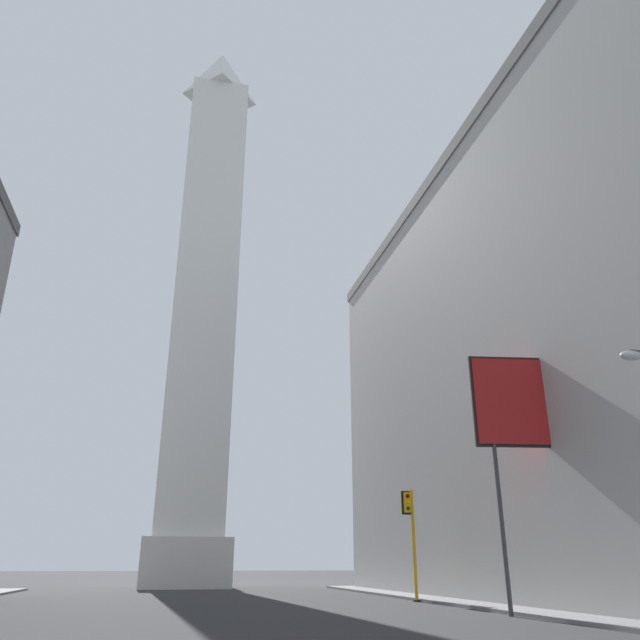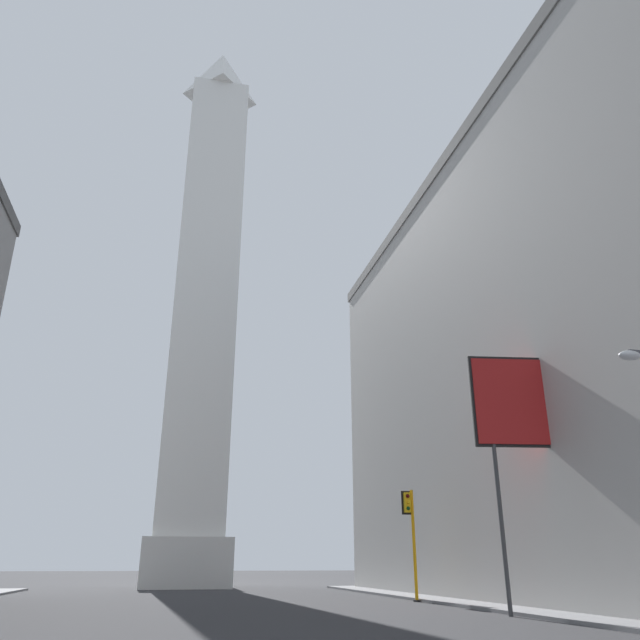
# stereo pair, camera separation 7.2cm
# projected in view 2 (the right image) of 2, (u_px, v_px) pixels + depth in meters

# --- Properties ---
(sidewalk_right) EXTENTS (5.00, 68.61, 0.15)m
(sidewalk_right) POSITION_uv_depth(u_px,v_px,m) (608.00, 617.00, 23.21)
(sidewalk_right) COLOR slate
(sidewalk_right) RESTS_ON ground_plane
(building_right) EXTENTS (23.23, 49.65, 27.51)m
(building_right) POSITION_uv_depth(u_px,v_px,m) (640.00, 357.00, 38.30)
(building_right) COLOR #B2AFAA
(building_right) RESTS_ON ground_plane
(obelisk) EXTENTS (7.54, 7.54, 58.91)m
(obelisk) POSITION_uv_depth(u_px,v_px,m) (206.00, 286.00, 63.72)
(obelisk) COLOR silver
(obelisk) RESTS_ON ground_plane
(traffic_light_mid_right) EXTENTS (0.76, 0.52, 5.92)m
(traffic_light_mid_right) POSITION_uv_depth(u_px,v_px,m) (411.00, 527.00, 35.37)
(traffic_light_mid_right) COLOR orange
(traffic_light_mid_right) RESTS_ON ground_plane
(billboard_sign) EXTENTS (4.73, 0.92, 10.74)m
(billboard_sign) POSITION_uv_depth(u_px,v_px,m) (525.00, 409.00, 27.67)
(billboard_sign) COLOR #3F3F42
(billboard_sign) RESTS_ON ground_plane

